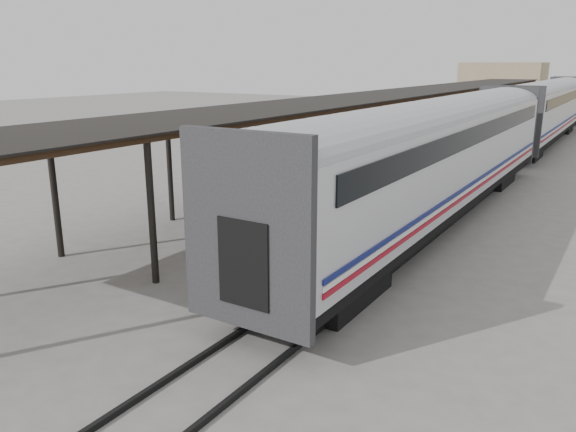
{
  "coord_description": "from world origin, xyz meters",
  "views": [
    {
      "loc": [
        9.47,
        -12.36,
        5.87
      ],
      "look_at": [
        1.36,
        0.58,
        1.7
      ],
      "focal_mm": 35.0,
      "sensor_mm": 36.0,
      "label": 1
    }
  ],
  "objects_px": {
    "baggage_cart": "(268,251)",
    "pedestrian": "(355,158)",
    "porter": "(262,225)",
    "luggage_tug": "(365,163)"
  },
  "relations": [
    {
      "from": "baggage_cart",
      "to": "pedestrian",
      "type": "relative_size",
      "value": 1.49
    },
    {
      "from": "luggage_tug",
      "to": "porter",
      "type": "distance_m",
      "value": 16.33
    },
    {
      "from": "baggage_cart",
      "to": "luggage_tug",
      "type": "xyz_separation_m",
      "value": [
        -3.85,
        15.12,
        -0.0
      ]
    },
    {
      "from": "luggage_tug",
      "to": "baggage_cart",
      "type": "bearing_deg",
      "value": -94.02
    },
    {
      "from": "baggage_cart",
      "to": "luggage_tug",
      "type": "distance_m",
      "value": 15.61
    },
    {
      "from": "luggage_tug",
      "to": "pedestrian",
      "type": "distance_m",
      "value": 0.67
    },
    {
      "from": "porter",
      "to": "pedestrian",
      "type": "relative_size",
      "value": 0.9
    },
    {
      "from": "pedestrian",
      "to": "luggage_tug",
      "type": "bearing_deg",
      "value": -166.71
    },
    {
      "from": "porter",
      "to": "baggage_cart",
      "type": "bearing_deg",
      "value": 44.8
    },
    {
      "from": "luggage_tug",
      "to": "pedestrian",
      "type": "height_order",
      "value": "pedestrian"
    }
  ]
}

